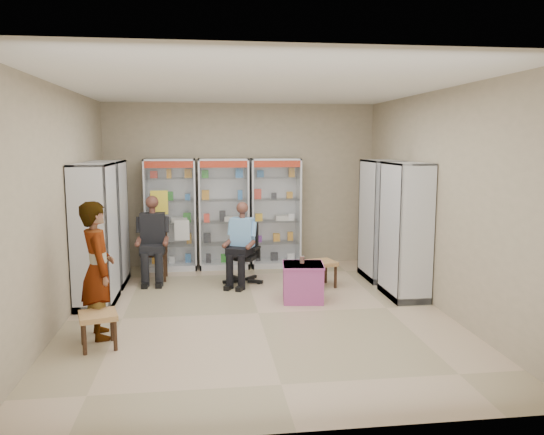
{
  "coord_description": "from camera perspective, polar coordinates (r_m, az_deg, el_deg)",
  "views": [
    {
      "loc": [
        -0.69,
        -6.88,
        2.29
      ],
      "look_at": [
        0.28,
        0.7,
        1.2
      ],
      "focal_mm": 35.0,
      "sensor_mm": 36.0,
      "label": 1
    }
  ],
  "objects": [
    {
      "name": "cabinet_left_near",
      "position": [
        7.84,
        -18.51,
        -1.81
      ],
      "size": [
        0.9,
        0.5,
        2.0
      ],
      "primitive_type": "cube",
      "rotation": [
        0.0,
        0.0,
        -1.57
      ],
      "color": "#A0A3A7",
      "rests_on": "floor"
    },
    {
      "name": "wooden_chair",
      "position": [
        9.1,
        -12.58,
        -3.64
      ],
      "size": [
        0.42,
        0.42,
        0.94
      ],
      "primitive_type": "cube",
      "color": "#331E13",
      "rests_on": "floor"
    },
    {
      "name": "cabinet_right_far",
      "position": [
        9.06,
        11.61,
        -0.26
      ],
      "size": [
        0.9,
        0.5,
        2.0
      ],
      "primitive_type": "cube",
      "rotation": [
        0.0,
        0.0,
        1.57
      ],
      "color": "silver",
      "rests_on": "floor"
    },
    {
      "name": "seated_shopkeeper",
      "position": [
        8.6,
        -3.14,
        -3.05
      ],
      "size": [
        0.62,
        0.7,
        1.26
      ],
      "primitive_type": null,
      "rotation": [
        0.0,
        0.0,
        -0.43
      ],
      "color": "#639BC4",
      "rests_on": "floor"
    },
    {
      "name": "cabinet_back_right",
      "position": [
        9.78,
        0.36,
        0.51
      ],
      "size": [
        0.9,
        0.5,
        2.0
      ],
      "primitive_type": "cube",
      "color": "silver",
      "rests_on": "floor"
    },
    {
      "name": "cabinet_back_mid",
      "position": [
        9.7,
        -5.21,
        0.41
      ],
      "size": [
        0.9,
        0.5,
        2.0
      ],
      "primitive_type": "cube",
      "color": "#A8AAAF",
      "rests_on": "floor"
    },
    {
      "name": "pink_trunk",
      "position": [
        7.78,
        3.34,
        -6.96
      ],
      "size": [
        0.63,
        0.61,
        0.55
      ],
      "primitive_type": "cube",
      "rotation": [
        0.0,
        0.0,
        -0.12
      ],
      "color": "#AE458C",
      "rests_on": "floor"
    },
    {
      "name": "woven_stool_a",
      "position": [
        8.56,
        5.33,
        -6.03
      ],
      "size": [
        0.5,
        0.5,
        0.41
      ],
      "primitive_type": "cube",
      "rotation": [
        0.0,
        0.0,
        0.25
      ],
      "color": "#A27E44",
      "rests_on": "floor"
    },
    {
      "name": "cabinet_left_far",
      "position": [
        8.91,
        -17.16,
        -0.6
      ],
      "size": [
        0.9,
        0.5,
        2.0
      ],
      "primitive_type": "cube",
      "rotation": [
        0.0,
        0.0,
        -1.57
      ],
      "color": "silver",
      "rests_on": "floor"
    },
    {
      "name": "standing_man",
      "position": [
        6.55,
        -18.23,
        -5.38
      ],
      "size": [
        0.55,
        0.68,
        1.62
      ],
      "primitive_type": "imported",
      "rotation": [
        0.0,
        0.0,
        1.88
      ],
      "color": "gray",
      "rests_on": "floor"
    },
    {
      "name": "floor",
      "position": [
        7.28,
        -1.49,
        -10.25
      ],
      "size": [
        6.0,
        6.0,
        0.0
      ],
      "primitive_type": "plane",
      "color": "tan",
      "rests_on": "ground"
    },
    {
      "name": "tea_glass",
      "position": [
        7.75,
        3.26,
        -4.55
      ],
      "size": [
        0.07,
        0.07,
        0.1
      ],
      "primitive_type": "cylinder",
      "color": "#561707",
      "rests_on": "pink_trunk"
    },
    {
      "name": "cabinet_right_near",
      "position": [
        8.04,
        14.13,
        -1.39
      ],
      "size": [
        0.9,
        0.5,
        2.0
      ],
      "primitive_type": "cube",
      "rotation": [
        0.0,
        0.0,
        1.57
      ],
      "color": "#9FA2A6",
      "rests_on": "floor"
    },
    {
      "name": "office_chair",
      "position": [
        8.68,
        -3.16,
        -3.86
      ],
      "size": [
        0.72,
        0.72,
        0.99
      ],
      "primitive_type": "cube",
      "rotation": [
        0.0,
        0.0,
        -0.43
      ],
      "color": "black",
      "rests_on": "floor"
    },
    {
      "name": "woven_stool_b",
      "position": [
        6.38,
        -18.15,
        -11.46
      ],
      "size": [
        0.49,
        0.49,
        0.4
      ],
      "primitive_type": "cube",
      "rotation": [
        0.0,
        0.0,
        0.27
      ],
      "color": "#95623F",
      "rests_on": "floor"
    },
    {
      "name": "seated_customer",
      "position": [
        9.01,
        -12.64,
        -2.46
      ],
      "size": [
        0.44,
        0.6,
        1.34
      ],
      "primitive_type": null,
      "color": "black",
      "rests_on": "floor"
    },
    {
      "name": "room_shell",
      "position": [
        6.92,
        -1.55,
        5.42
      ],
      "size": [
        5.02,
        6.02,
        3.01
      ],
      "color": "tan",
      "rests_on": "ground"
    },
    {
      "name": "cabinet_back_left",
      "position": [
        9.71,
        -10.82,
        0.31
      ],
      "size": [
        0.9,
        0.5,
        2.0
      ],
      "primitive_type": "cube",
      "color": "silver",
      "rests_on": "floor"
    }
  ]
}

